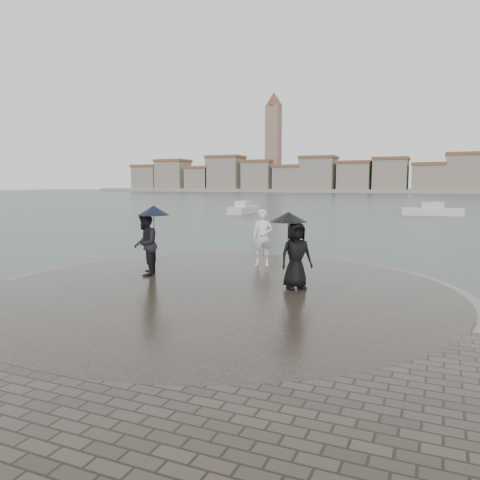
% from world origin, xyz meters
% --- Properties ---
extents(ground, '(400.00, 400.00, 0.00)m').
position_xyz_m(ground, '(0.00, 0.00, 0.00)').
color(ground, '#2B3835').
rests_on(ground, ground).
extents(kerb_ring, '(12.50, 12.50, 0.32)m').
position_xyz_m(kerb_ring, '(0.00, 3.50, 0.16)').
color(kerb_ring, gray).
rests_on(kerb_ring, ground).
extents(quay_tip, '(11.90, 11.90, 0.36)m').
position_xyz_m(quay_tip, '(0.00, 3.50, 0.18)').
color(quay_tip, '#2D261E').
rests_on(quay_tip, ground).
extents(statue, '(0.74, 0.55, 1.85)m').
position_xyz_m(statue, '(-0.14, 6.95, 1.28)').
color(statue, silver).
rests_on(statue, quay_tip).
extents(visitor_left, '(1.23, 1.13, 2.04)m').
position_xyz_m(visitor_left, '(-2.64, 4.08, 1.46)').
color(visitor_left, black).
rests_on(visitor_left, quay_tip).
extents(visitor_right, '(1.24, 1.08, 1.95)m').
position_xyz_m(visitor_right, '(1.78, 4.16, 1.46)').
color(visitor_right, black).
rests_on(visitor_right, quay_tip).
extents(far_skyline, '(260.00, 20.00, 37.00)m').
position_xyz_m(far_skyline, '(-6.29, 160.71, 5.61)').
color(far_skyline, gray).
rests_on(far_skyline, ground).
extents(boats, '(44.49, 8.28, 1.50)m').
position_xyz_m(boats, '(5.85, 39.46, 0.38)').
color(boats, beige).
rests_on(boats, ground).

